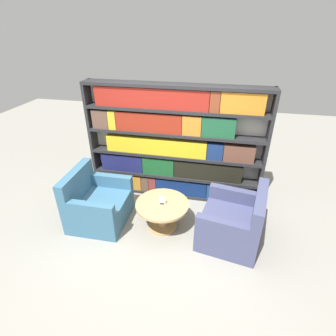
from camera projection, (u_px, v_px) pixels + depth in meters
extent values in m
plane|color=gray|center=(158.00, 240.00, 3.94)|extent=(14.00, 14.00, 0.00)
cube|color=silver|center=(176.00, 142.00, 4.64)|extent=(3.06, 0.05, 2.04)
cube|color=#262628|center=(94.00, 137.00, 4.80)|extent=(0.05, 0.30, 2.04)
cube|color=#262628|center=(265.00, 152.00, 4.26)|extent=(0.05, 0.30, 2.04)
cube|color=#262628|center=(174.00, 192.00, 5.01)|extent=(2.96, 0.30, 0.05)
cube|color=#262628|center=(174.00, 175.00, 4.83)|extent=(2.96, 0.30, 0.05)
cube|color=#262628|center=(174.00, 155.00, 4.63)|extent=(2.96, 0.30, 0.05)
cube|color=#262628|center=(174.00, 133.00, 4.43)|extent=(2.96, 0.30, 0.05)
cube|color=#262628|center=(175.00, 110.00, 4.23)|extent=(2.96, 0.30, 0.05)
cube|color=#262628|center=(175.00, 86.00, 4.04)|extent=(2.96, 0.30, 0.05)
cube|color=#C7832A|center=(123.00, 179.00, 5.09)|extent=(0.76, 0.20, 0.29)
cube|color=brown|center=(146.00, 182.00, 5.01)|extent=(0.14, 0.20, 0.29)
cube|color=brown|center=(153.00, 183.00, 4.98)|extent=(0.14, 0.20, 0.29)
cube|color=navy|center=(181.00, 186.00, 4.88)|extent=(0.94, 0.20, 0.29)
cube|color=navy|center=(222.00, 191.00, 4.75)|extent=(0.54, 0.20, 0.29)
cube|color=navy|center=(123.00, 161.00, 4.89)|extent=(0.78, 0.20, 0.32)
cube|color=#1A562A|center=(159.00, 165.00, 4.76)|extent=(0.57, 0.20, 0.32)
cube|color=black|center=(208.00, 170.00, 4.61)|extent=(1.17, 0.20, 0.32)
cube|color=gold|center=(156.00, 145.00, 4.58)|extent=(1.77, 0.20, 0.28)
cube|color=navy|center=(215.00, 151.00, 4.40)|extent=(0.26, 0.20, 0.28)
cube|color=brown|center=(239.00, 153.00, 4.33)|extent=(0.50, 0.20, 0.28)
cube|color=brown|center=(102.00, 118.00, 4.55)|extent=(0.28, 0.20, 0.32)
cube|color=gold|center=(114.00, 119.00, 4.51)|extent=(0.13, 0.20, 0.32)
cube|color=maroon|center=(149.00, 122.00, 4.39)|extent=(1.13, 0.20, 0.32)
cube|color=orange|center=(192.00, 125.00, 4.26)|extent=(0.31, 0.20, 0.32)
cube|color=#1C5434|center=(219.00, 127.00, 4.19)|extent=(0.53, 0.20, 0.32)
cube|color=maroon|center=(151.00, 98.00, 4.19)|extent=(1.87, 0.20, 0.32)
cube|color=brown|center=(215.00, 101.00, 4.00)|extent=(0.15, 0.20, 0.32)
cube|color=orange|center=(243.00, 102.00, 3.93)|extent=(0.65, 0.20, 0.32)
cube|color=#386684|center=(101.00, 209.00, 4.26)|extent=(0.85, 0.93, 0.41)
cube|color=#386684|center=(76.00, 184.00, 4.10)|extent=(0.15, 0.92, 0.47)
cube|color=#386684|center=(91.00, 210.00, 3.75)|extent=(0.70, 0.13, 0.22)
cube|color=#386684|center=(112.00, 181.00, 4.44)|extent=(0.70, 0.13, 0.22)
cube|color=#42476B|center=(230.00, 227.00, 3.89)|extent=(0.99, 1.05, 0.41)
cube|color=#42476B|center=(259.00, 209.00, 3.56)|extent=(0.30, 0.93, 0.47)
cube|color=#42476B|center=(232.00, 195.00, 4.09)|extent=(0.71, 0.24, 0.22)
cube|color=#42476B|center=(221.00, 227.00, 3.44)|extent=(0.71, 0.24, 0.22)
cylinder|color=tan|center=(163.00, 216.00, 4.10)|extent=(0.15, 0.15, 0.42)
cylinder|color=tan|center=(163.00, 226.00, 4.20)|extent=(0.45, 0.45, 0.03)
cylinder|color=tan|center=(163.00, 204.00, 3.99)|extent=(0.82, 0.82, 0.04)
cube|color=black|center=(163.00, 203.00, 3.98)|extent=(0.06, 0.06, 0.01)
cube|color=silver|center=(162.00, 200.00, 3.95)|extent=(0.10, 0.01, 0.13)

